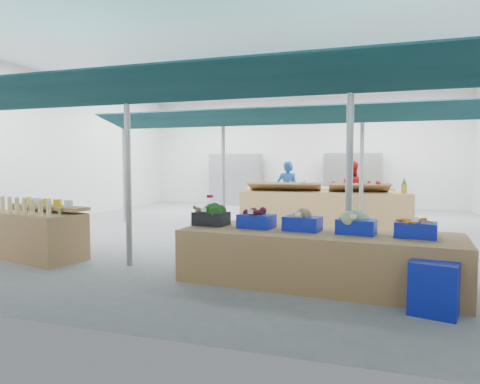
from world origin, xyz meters
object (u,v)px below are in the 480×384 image
at_px(fruit_counter, 324,209).
at_px(vendor_right, 350,192).
at_px(bottle_shelf, 39,233).
at_px(crate_stack, 434,289).
at_px(veg_counter, 317,258).
at_px(vendor_left, 288,190).

distance_m(fruit_counter, vendor_right, 1.32).
relative_size(bottle_shelf, crate_stack, 3.32).
relative_size(bottle_shelf, veg_counter, 0.52).
height_order(fruit_counter, vendor_left, vendor_left).
distance_m(fruit_counter, crate_stack, 6.54).
xyz_separation_m(bottle_shelf, veg_counter, (4.93, -0.12, -0.08)).
bearing_deg(bottle_shelf, veg_counter, 12.73).
bearing_deg(veg_counter, bottle_shelf, -177.43).
height_order(bottle_shelf, veg_counter, bottle_shelf).
bearing_deg(fruit_counter, veg_counter, -87.74).
bearing_deg(crate_stack, fruit_counter, 107.37).
height_order(bottle_shelf, vendor_right, vendor_right).
bearing_deg(vendor_right, vendor_left, -3.55).
bearing_deg(veg_counter, vendor_left, 109.09).
bearing_deg(veg_counter, vendor_right, 93.59).
xyz_separation_m(crate_stack, vendor_right, (-1.35, 7.34, 0.57)).
xyz_separation_m(veg_counter, vendor_left, (-1.75, 6.50, 0.50)).
bearing_deg(crate_stack, bottle_shelf, 171.33).
xyz_separation_m(bottle_shelf, vendor_left, (3.18, 6.38, 0.42)).
bearing_deg(vendor_right, veg_counter, 86.01).
relative_size(crate_stack, vendor_right, 0.35).
xyz_separation_m(veg_counter, vendor_right, (0.05, 6.50, 0.50)).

